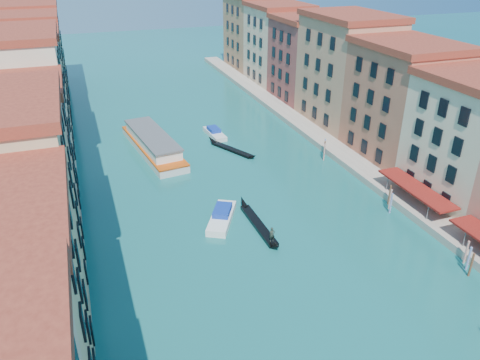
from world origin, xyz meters
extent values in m
cube|color=tan|center=(-26.00, 39.50, 9.50)|extent=(12.00, 17.00, 19.00)
cube|color=tan|center=(-26.00, 55.00, 8.25)|extent=(12.00, 14.00, 16.50)
cube|color=maroon|center=(-26.00, 55.00, 17.00)|extent=(12.80, 14.40, 1.00)
cube|color=beige|center=(-26.00, 71.00, 10.00)|extent=(12.00, 18.00, 20.00)
cube|color=maroon|center=(-26.00, 71.00, 20.50)|extent=(12.80, 18.40, 1.00)
cube|color=tan|center=(-26.00, 88.00, 8.75)|extent=(12.00, 16.00, 17.50)
cube|color=maroon|center=(-26.00, 88.00, 18.00)|extent=(12.80, 16.40, 1.00)
cube|color=tan|center=(-26.00, 103.50, 9.25)|extent=(12.00, 15.00, 18.50)
cube|color=maroon|center=(-26.00, 103.50, 19.00)|extent=(12.80, 15.40, 1.00)
cube|color=beige|center=(-26.00, 119.50, 9.50)|extent=(12.00, 17.00, 19.00)
cube|color=maroon|center=(-26.00, 119.50, 19.50)|extent=(12.80, 17.40, 1.00)
cube|color=beige|center=(30.00, 39.00, 8.25)|extent=(12.00, 14.00, 16.50)
cube|color=#A8593F|center=(30.00, 54.00, 9.00)|extent=(12.00, 16.00, 18.00)
cube|color=maroon|center=(30.00, 54.00, 18.50)|extent=(12.80, 16.40, 1.00)
cube|color=#B87A57|center=(30.00, 71.00, 10.00)|extent=(12.00, 18.00, 20.00)
cube|color=maroon|center=(30.00, 71.00, 20.50)|extent=(12.80, 18.40, 1.00)
cube|color=brown|center=(30.00, 87.50, 8.75)|extent=(12.00, 15.00, 17.50)
cube|color=maroon|center=(30.00, 87.50, 18.00)|extent=(12.80, 15.40, 1.00)
cube|color=#E2B18C|center=(30.00, 103.00, 9.25)|extent=(12.00, 16.00, 18.50)
cube|color=maroon|center=(30.00, 103.00, 19.00)|extent=(12.80, 16.40, 1.00)
cube|color=#AC6F4B|center=(30.00, 119.50, 9.75)|extent=(12.00, 17.00, 19.50)
cube|color=gray|center=(22.00, 65.00, 0.50)|extent=(4.00, 140.00, 1.00)
cylinder|color=#575759|center=(20.80, 28.60, 1.50)|extent=(0.12, 0.12, 3.00)
cube|color=maroon|center=(22.20, 39.00, 3.00)|extent=(3.20, 12.60, 0.25)
cylinder|color=#575759|center=(20.80, 34.80, 1.50)|extent=(0.12, 0.12, 3.00)
cylinder|color=#575759|center=(20.80, 43.20, 1.50)|extent=(0.12, 0.12, 3.00)
cylinder|color=brown|center=(18.50, 25.00, 1.30)|extent=(0.24, 0.24, 3.20)
cylinder|color=brown|center=(19.10, 26.00, 1.30)|extent=(0.24, 0.24, 3.20)
cylinder|color=brown|center=(19.70, 27.00, 1.30)|extent=(0.24, 0.24, 3.20)
cylinder|color=brown|center=(18.50, 39.00, 1.30)|extent=(0.24, 0.24, 3.20)
cylinder|color=brown|center=(19.10, 40.00, 1.30)|extent=(0.24, 0.24, 3.20)
cylinder|color=brown|center=(19.70, 41.00, 1.30)|extent=(0.24, 0.24, 3.20)
cylinder|color=brown|center=(18.50, 57.00, 1.30)|extent=(0.24, 0.24, 3.20)
cylinder|color=brown|center=(19.10, 58.00, 1.30)|extent=(0.24, 0.24, 3.20)
cylinder|color=brown|center=(19.70, 59.00, 1.30)|extent=(0.24, 0.24, 3.20)
cube|color=silver|center=(-7.29, 70.09, 0.65)|extent=(7.80, 22.25, 1.31)
cube|color=white|center=(-7.29, 70.09, 2.07)|extent=(6.67, 17.86, 1.74)
cube|color=#575759|center=(-7.29, 70.09, 3.10)|extent=(7.07, 18.44, 0.27)
cube|color=#D14B0C|center=(-7.29, 70.09, 1.25)|extent=(7.85, 22.26, 0.27)
cube|color=black|center=(0.88, 41.63, 0.24)|extent=(1.33, 9.83, 0.49)
cone|color=black|center=(0.80, 47.08, 0.65)|extent=(1.01, 2.20, 1.83)
cone|color=black|center=(0.95, 36.17, 0.55)|extent=(1.01, 1.83, 1.61)
imported|color=#263027|center=(0.93, 37.48, 1.38)|extent=(0.69, 0.46, 1.88)
cube|color=black|center=(5.46, 65.81, 0.22)|extent=(5.03, 8.70, 0.46)
cone|color=black|center=(3.22, 70.37, 0.61)|extent=(1.72, 2.23, 1.71)
cone|color=black|center=(7.69, 61.25, 0.51)|extent=(1.56, 1.92, 1.50)
cube|color=white|center=(-3.07, 44.50, 0.45)|extent=(5.95, 8.11, 0.90)
cube|color=#123399|center=(-2.80, 44.99, 1.24)|extent=(3.40, 3.94, 0.79)
cube|color=silver|center=(4.79, 73.58, 0.40)|extent=(2.72, 7.18, 0.80)
cube|color=#123399|center=(4.75, 74.08, 1.11)|extent=(2.03, 3.14, 0.70)
camera|label=1|loc=(-18.01, -4.61, 31.70)|focal=35.00mm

